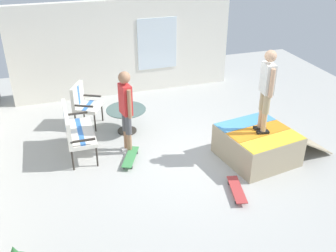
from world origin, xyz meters
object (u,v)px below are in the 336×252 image
(patio_chair_near_house, at_px, (83,101))
(skateboard_by_bench, at_px, (131,157))
(patio_table, at_px, (126,116))
(patio_bench, at_px, (74,128))
(person_skater, at_px, (267,86))
(skate_ramp, at_px, (258,144))
(person_watching, at_px, (126,106))
(skateboard_spare, at_px, (237,190))

(patio_chair_near_house, height_order, skateboard_by_bench, patio_chair_near_house)
(patio_table, xyz_separation_m, skateboard_by_bench, (-1.24, 0.20, -0.32))
(patio_bench, xyz_separation_m, person_skater, (-1.33, -3.52, 0.99))
(skate_ramp, height_order, skateboard_by_bench, skate_ramp)
(patio_bench, relative_size, skateboard_by_bench, 1.55)
(patio_chair_near_house, height_order, person_watching, person_watching)
(person_watching, xyz_separation_m, skateboard_by_bench, (-0.37, 0.03, -0.97))
(patio_chair_near_house, height_order, person_skater, person_skater)
(skateboard_spare, bearing_deg, person_skater, -45.89)
(patio_chair_near_house, bearing_deg, skateboard_by_bench, -159.96)
(patio_bench, xyz_separation_m, patio_table, (0.64, -1.21, -0.21))
(patio_chair_near_house, relative_size, person_skater, 0.62)
(patio_bench, distance_m, person_watching, 1.16)
(skate_ramp, xyz_separation_m, patio_chair_near_house, (2.56, 3.19, 0.29))
(skate_ramp, relative_size, person_watching, 1.31)
(skateboard_by_bench, distance_m, skateboard_spare, 2.27)
(patio_chair_near_house, height_order, patio_table, patio_chair_near_house)
(person_watching, bearing_deg, skateboard_spare, -142.43)
(patio_chair_near_house, bearing_deg, skateboard_spare, -147.21)
(skate_ramp, height_order, skateboard_spare, skate_ramp)
(skateboard_spare, bearing_deg, patio_bench, 49.15)
(patio_bench, distance_m, patio_chair_near_house, 1.31)
(person_watching, height_order, skateboard_spare, person_watching)
(patio_chair_near_house, distance_m, person_skater, 4.23)
(patio_bench, distance_m, skateboard_by_bench, 1.29)
(skateboard_by_bench, relative_size, skateboard_spare, 0.98)
(person_skater, relative_size, skateboard_by_bench, 2.04)
(person_watching, bearing_deg, skateboard_by_bench, 174.67)
(patio_bench, distance_m, patio_table, 1.39)
(skate_ramp, distance_m, person_watching, 2.79)
(skate_ramp, bearing_deg, skateboard_by_bench, 74.52)
(person_skater, bearing_deg, patio_chair_near_house, 50.92)
(skate_ramp, relative_size, patio_chair_near_house, 2.30)
(person_watching, bearing_deg, patio_bench, 77.40)
(person_watching, bearing_deg, patio_table, -10.91)
(patio_bench, bearing_deg, person_watching, -102.60)
(patio_chair_near_house, relative_size, skateboard_spare, 1.24)
(patio_bench, bearing_deg, skateboard_spare, -130.85)
(patio_chair_near_house, bearing_deg, skate_ramp, -128.75)
(patio_bench, relative_size, person_watching, 0.70)
(patio_bench, height_order, patio_chair_near_house, same)
(patio_chair_near_house, xyz_separation_m, skateboard_spare, (-3.50, -2.25, -0.53))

